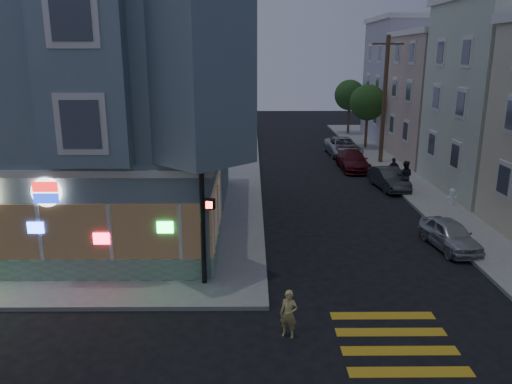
{
  "coord_description": "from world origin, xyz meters",
  "views": [
    {
      "loc": [
        2.46,
        -12.2,
        7.83
      ],
      "look_at": [
        2.62,
        6.1,
        2.77
      ],
      "focal_mm": 35.0,
      "sensor_mm": 36.0,
      "label": 1
    }
  ],
  "objects_px": {
    "running_child": "(289,314)",
    "pedestrian_a": "(405,176)",
    "parked_car_a": "(450,235)",
    "parked_car_d": "(343,147)",
    "parked_car_b": "(389,179)",
    "pedestrian_b": "(393,170)",
    "street_tree_far": "(350,95)",
    "parked_car_c": "(353,161)",
    "traffic_signal": "(202,184)",
    "utility_pole": "(384,98)",
    "fire_hydrant": "(452,196)",
    "street_tree_near": "(368,103)"
  },
  "relations": [
    {
      "from": "utility_pole",
      "to": "parked_car_d",
      "type": "relative_size",
      "value": 1.76
    },
    {
      "from": "parked_car_a",
      "to": "traffic_signal",
      "type": "xyz_separation_m",
      "value": [
        -9.88,
        -3.63,
        3.14
      ]
    },
    {
      "from": "parked_car_b",
      "to": "pedestrian_b",
      "type": "bearing_deg",
      "value": 57.66
    },
    {
      "from": "utility_pole",
      "to": "parked_car_c",
      "type": "distance_m",
      "value": 5.21
    },
    {
      "from": "parked_car_c",
      "to": "parked_car_a",
      "type": "bearing_deg",
      "value": -86.44
    },
    {
      "from": "parked_car_d",
      "to": "traffic_signal",
      "type": "relative_size",
      "value": 0.96
    },
    {
      "from": "utility_pole",
      "to": "parked_car_b",
      "type": "height_order",
      "value": "utility_pole"
    },
    {
      "from": "parked_car_c",
      "to": "parked_car_d",
      "type": "bearing_deg",
      "value": 86.64
    },
    {
      "from": "street_tree_far",
      "to": "parked_car_a",
      "type": "height_order",
      "value": "street_tree_far"
    },
    {
      "from": "street_tree_near",
      "to": "parked_car_a",
      "type": "bearing_deg",
      "value": -93.77
    },
    {
      "from": "pedestrian_a",
      "to": "parked_car_a",
      "type": "bearing_deg",
      "value": 107.54
    },
    {
      "from": "pedestrian_a",
      "to": "traffic_signal",
      "type": "height_order",
      "value": "traffic_signal"
    },
    {
      "from": "street_tree_far",
      "to": "parked_car_b",
      "type": "height_order",
      "value": "street_tree_far"
    },
    {
      "from": "pedestrian_a",
      "to": "parked_car_c",
      "type": "distance_m",
      "value": 6.54
    },
    {
      "from": "parked_car_c",
      "to": "parked_car_b",
      "type": "bearing_deg",
      "value": -78.42
    },
    {
      "from": "pedestrian_b",
      "to": "pedestrian_a",
      "type": "bearing_deg",
      "value": 76.6
    },
    {
      "from": "running_child",
      "to": "traffic_signal",
      "type": "relative_size",
      "value": 0.27
    },
    {
      "from": "pedestrian_a",
      "to": "parked_car_d",
      "type": "distance_m",
      "value": 11.6
    },
    {
      "from": "running_child",
      "to": "street_tree_far",
      "type": "bearing_deg",
      "value": 99.46
    },
    {
      "from": "running_child",
      "to": "pedestrian_a",
      "type": "xyz_separation_m",
      "value": [
        7.8,
        15.18,
        0.34
      ]
    },
    {
      "from": "street_tree_near",
      "to": "street_tree_far",
      "type": "bearing_deg",
      "value": 90.0
    },
    {
      "from": "parked_car_b",
      "to": "parked_car_a",
      "type": "bearing_deg",
      "value": -97.06
    },
    {
      "from": "utility_pole",
      "to": "pedestrian_b",
      "type": "distance_m",
      "value": 7.13
    },
    {
      "from": "street_tree_far",
      "to": "running_child",
      "type": "distance_m",
      "value": 38.61
    },
    {
      "from": "pedestrian_a",
      "to": "parked_car_a",
      "type": "xyz_separation_m",
      "value": [
        -0.6,
        -8.48,
        -0.45
      ]
    },
    {
      "from": "pedestrian_b",
      "to": "parked_car_c",
      "type": "distance_m",
      "value": 4.31
    },
    {
      "from": "street_tree_near",
      "to": "fire_hydrant",
      "type": "distance_m",
      "value": 17.39
    },
    {
      "from": "running_child",
      "to": "pedestrian_b",
      "type": "height_order",
      "value": "pedestrian_b"
    },
    {
      "from": "street_tree_far",
      "to": "pedestrian_a",
      "type": "relative_size",
      "value": 2.94
    },
    {
      "from": "parked_car_a",
      "to": "parked_car_b",
      "type": "distance_m",
      "value": 9.57
    },
    {
      "from": "street_tree_far",
      "to": "parked_car_c",
      "type": "distance_m",
      "value": 16.55
    },
    {
      "from": "parked_car_d",
      "to": "traffic_signal",
      "type": "distance_m",
      "value": 25.42
    },
    {
      "from": "pedestrian_b",
      "to": "fire_hydrant",
      "type": "relative_size",
      "value": 1.67
    },
    {
      "from": "street_tree_far",
      "to": "parked_car_a",
      "type": "xyz_separation_m",
      "value": [
        -1.5,
        -30.77,
        -3.34
      ]
    },
    {
      "from": "parked_car_c",
      "to": "fire_hydrant",
      "type": "height_order",
      "value": "parked_car_c"
    },
    {
      "from": "parked_car_d",
      "to": "parked_car_c",
      "type": "bearing_deg",
      "value": -95.26
    },
    {
      "from": "pedestrian_b",
      "to": "parked_car_a",
      "type": "xyz_separation_m",
      "value": [
        -0.6,
        -10.84,
        -0.3
      ]
    },
    {
      "from": "utility_pole",
      "to": "fire_hydrant",
      "type": "height_order",
      "value": "utility_pole"
    },
    {
      "from": "pedestrian_b",
      "to": "running_child",
      "type": "bearing_deg",
      "value": 52.63
    },
    {
      "from": "parked_car_d",
      "to": "street_tree_near",
      "type": "bearing_deg",
      "value": 46.33
    },
    {
      "from": "pedestrian_a",
      "to": "parked_car_c",
      "type": "bearing_deg",
      "value": -52.86
    },
    {
      "from": "parked_car_a",
      "to": "street_tree_far",
      "type": "bearing_deg",
      "value": 79.99
    },
    {
      "from": "utility_pole",
      "to": "parked_car_c",
      "type": "xyz_separation_m",
      "value": [
        -2.45,
        -2.0,
        -4.14
      ]
    },
    {
      "from": "running_child",
      "to": "parked_car_d",
      "type": "height_order",
      "value": "parked_car_d"
    },
    {
      "from": "street_tree_far",
      "to": "running_child",
      "type": "xyz_separation_m",
      "value": [
        -8.7,
        -37.48,
        -3.23
      ]
    },
    {
      "from": "street_tree_near",
      "to": "parked_car_c",
      "type": "relative_size",
      "value": 1.17
    },
    {
      "from": "street_tree_near",
      "to": "running_child",
      "type": "height_order",
      "value": "street_tree_near"
    },
    {
      "from": "utility_pole",
      "to": "pedestrian_b",
      "type": "relative_size",
      "value": 6.01
    },
    {
      "from": "street_tree_near",
      "to": "parked_car_d",
      "type": "bearing_deg",
      "value": -130.88
    },
    {
      "from": "pedestrian_a",
      "to": "parked_car_d",
      "type": "xyz_separation_m",
      "value": [
        -1.53,
        11.49,
        -0.34
      ]
    }
  ]
}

